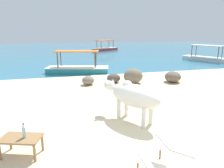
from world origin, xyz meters
TOP-DOWN VIEW (x-y plane):
  - sand_beach at (0.00, 0.00)m, footprint 18.00×14.00m
  - water_surface at (0.00, 22.00)m, footprint 60.00×36.00m
  - cow at (0.08, 0.90)m, footprint 1.34×1.86m
  - low_bench_table at (-2.58, -0.07)m, footprint 0.86×0.66m
  - bottle at (-2.50, -0.09)m, footprint 0.07×0.07m
  - deck_chair_near at (-0.17, -1.31)m, footprint 0.78×0.57m
  - shore_rock_large at (0.66, 5.16)m, footprint 0.72×0.66m
  - shore_rock_medium at (-0.57, 5.04)m, footprint 0.79×0.79m
  - shore_rock_small at (3.45, 4.56)m, footprint 1.09×1.14m
  - shore_rock_flat at (1.51, 4.79)m, footprint 1.22×1.18m
  - boat_red at (3.91, 21.77)m, footprint 3.72×2.94m
  - boat_white at (9.97, 10.44)m, footprint 2.72×3.79m
  - boat_teal at (-0.77, 8.23)m, footprint 3.84×2.01m

SIDE VIEW (x-z plane):
  - water_surface at x=0.00m, z-range -0.01..0.01m
  - sand_beach at x=0.00m, z-range 0.00..0.04m
  - shore_rock_medium at x=-0.57m, z-range 0.04..0.45m
  - shore_rock_large at x=0.66m, z-range 0.04..0.46m
  - boat_red at x=3.91m, z-range -0.35..0.94m
  - boat_white at x=9.97m, z-range -0.35..0.94m
  - boat_teal at x=-0.77m, z-range -0.35..0.94m
  - shore_rock_small at x=3.45m, z-range 0.04..0.55m
  - low_bench_table at x=-2.58m, z-range 0.17..0.56m
  - shore_rock_flat at x=1.51m, z-range 0.04..0.74m
  - deck_chair_near at x=-0.17m, z-range 0.08..0.77m
  - bottle at x=-2.50m, z-range 0.40..0.69m
  - cow at x=0.08m, z-range 0.21..1.31m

